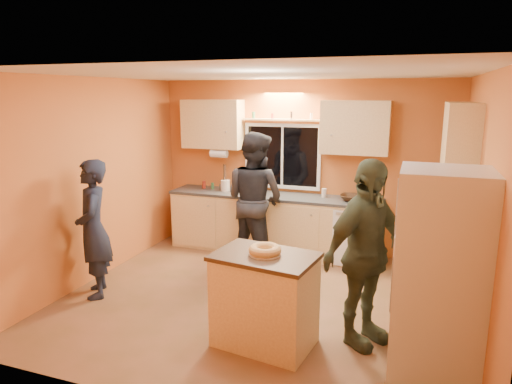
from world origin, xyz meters
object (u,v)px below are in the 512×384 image
at_px(person_center, 255,199).
at_px(refrigerator, 439,275).
at_px(person_left, 93,229).
at_px(island, 265,299).
at_px(person_right, 365,254).

bearing_deg(person_center, refrigerator, 160.77).
bearing_deg(person_center, person_left, 68.57).
xyz_separation_m(island, person_left, (-2.27, 0.38, 0.36)).
bearing_deg(person_right, person_center, 78.22).
bearing_deg(person_right, refrigerator, -81.30).
height_order(refrigerator, person_center, person_center).
height_order(person_left, person_center, person_center).
bearing_deg(person_left, refrigerator, 49.52).
xyz_separation_m(island, person_center, (-0.82, 2.00, 0.48)).
relative_size(refrigerator, person_left, 1.09).
bearing_deg(person_left, person_center, 102.50).
height_order(island, person_left, person_left).
distance_m(island, person_center, 2.22).
bearing_deg(island, person_center, 120.36).
relative_size(person_left, person_right, 0.91).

